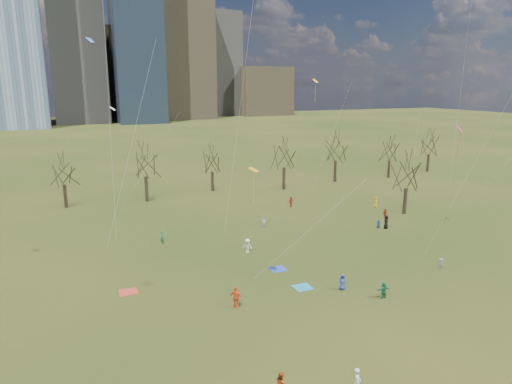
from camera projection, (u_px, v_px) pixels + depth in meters
name	position (u px, v px, depth m)	size (l,w,h in m)	color
ground	(310.00, 298.00, 40.09)	(500.00, 500.00, 0.00)	black
downtown_skyline	(88.00, 40.00, 218.40)	(212.50, 78.00, 118.00)	slate
bare_tree_row	(192.00, 164.00, 71.91)	(113.04, 29.80, 9.50)	black
blanket_teal	(303.00, 287.00, 42.22)	(1.60, 1.50, 0.03)	teal
blanket_navy	(278.00, 269.00, 46.39)	(1.60, 1.50, 0.03)	#2241A1
blanket_crimson	(128.00, 292.00, 41.28)	(1.60, 1.50, 0.03)	#B03223
person_0	(342.00, 282.00, 41.60)	(0.73, 0.48, 1.50)	#2537A1
person_1	(357.00, 382.00, 27.38)	(0.67, 0.44, 1.85)	silver
person_2	(281.00, 384.00, 27.46)	(0.77, 0.60, 1.58)	#B54619
person_3	(441.00, 264.00, 46.12)	(0.82, 0.47, 1.27)	slate
person_4	(236.00, 297.00, 38.18)	(1.11, 0.46, 1.89)	#F14E1A
person_5	(384.00, 290.00, 39.99)	(1.39, 0.44, 1.50)	#1C7F51
person_6	(386.00, 222.00, 59.15)	(0.88, 0.57, 1.81)	black
person_8	(378.00, 224.00, 59.31)	(0.56, 0.43, 1.15)	#2953B2
person_9	(247.00, 246.00, 50.74)	(1.05, 0.60, 1.62)	white
person_10	(385.00, 214.00, 63.51)	(0.87, 0.36, 1.49)	#AF3519
person_12	(376.00, 202.00, 69.24)	(0.81, 0.53, 1.67)	gold
person_13	(162.00, 237.00, 53.57)	(0.58, 0.38, 1.59)	#186C43
person_14	(264.00, 221.00, 59.98)	(0.75, 0.58, 1.53)	silver
person_16	(291.00, 202.00, 69.57)	(0.97, 0.41, 1.66)	#B21E19
kites_airborne	(308.00, 121.00, 51.82)	(67.43, 41.36, 33.52)	orange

